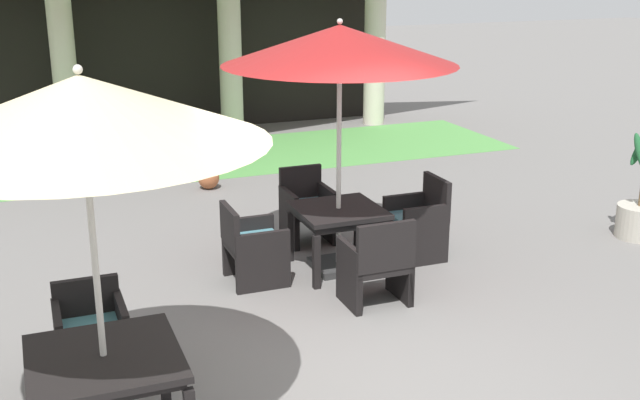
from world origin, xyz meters
name	(u,v)px	position (x,y,z in m)	size (l,w,h in m)	color
ground_plane	(359,375)	(0.00, 0.00, 0.00)	(60.00, 60.00, 0.00)	slate
lawn_strip	(173,161)	(0.00, 7.59, 0.00)	(11.94, 2.74, 0.01)	#519347
patio_table_near_foreground	(338,217)	(0.74, 2.21, 0.61)	(0.91, 0.91, 0.70)	black
patio_umbrella_near_foreground	(340,47)	(0.74, 2.21, 2.42)	(2.44, 2.44, 2.71)	#2D2D2D
patio_chair_near_foreground_south	(377,265)	(0.74, 1.23, 0.41)	(0.62, 0.52, 0.91)	black
patio_chair_near_foreground_east	(418,222)	(1.73, 2.21, 0.42)	(0.57, 0.57, 0.93)	black
patio_chair_near_foreground_west	(252,246)	(-0.24, 2.22, 0.40)	(0.59, 0.60, 0.85)	black
patio_chair_near_foreground_north	(307,209)	(0.75, 3.19, 0.40)	(0.55, 0.58, 0.87)	black
patio_table_mid_left	(105,367)	(-2.04, -0.33, 0.66)	(1.01, 1.01, 0.76)	black
patio_umbrella_mid_left	(82,114)	(-2.04, -0.33, 2.39)	(2.32, 2.32, 2.69)	#2D2D2D
patio_chair_mid_left_north	(91,336)	(-2.03, 0.74, 0.39)	(0.55, 0.57, 0.80)	black
potted_palm_right_edge	(640,213)	(4.56, 1.80, 0.31)	(0.55, 0.55, 1.31)	#B2AD9E
terracotta_urn	(209,177)	(0.18, 5.80, 0.17)	(0.31, 0.31, 0.42)	#9E5633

